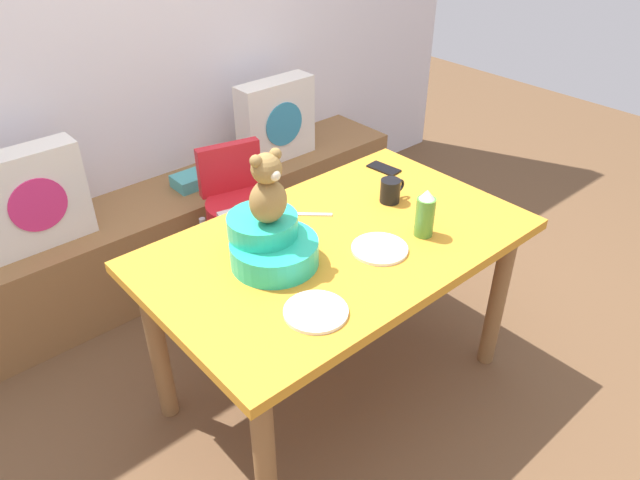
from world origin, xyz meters
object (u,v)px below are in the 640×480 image
(dining_table, at_px, (338,263))
(ketchup_bottle, at_px, (425,214))
(dinner_plate_near, at_px, (316,312))
(book_stack, at_px, (193,180))
(coffee_mug, at_px, (391,191))
(pillow_floral_right, at_px, (276,120))
(infant_seat_teal, at_px, (271,243))
(dinner_plate_far, at_px, (380,249))
(teddy_bear, at_px, (268,190))
(cell_phone, at_px, (384,168))
(highchair, at_px, (242,207))
(pillow_floral_left, at_px, (32,199))

(dining_table, height_order, ketchup_bottle, ketchup_bottle)
(dinner_plate_near, bearing_deg, dining_table, 37.70)
(book_stack, xyz_separation_m, coffee_mug, (0.27, -1.11, 0.30))
(pillow_floral_right, xyz_separation_m, book_stack, (-0.53, 0.02, -0.19))
(ketchup_bottle, bearing_deg, infant_seat_teal, 155.65)
(book_stack, xyz_separation_m, dining_table, (-0.07, -1.18, 0.15))
(infant_seat_teal, relative_size, dinner_plate_far, 1.65)
(book_stack, relative_size, teddy_bear, 0.80)
(infant_seat_teal, distance_m, cell_phone, 0.83)
(highchair, relative_size, teddy_bear, 3.16)
(pillow_floral_left, height_order, teddy_bear, teddy_bear)
(dinner_plate_near, height_order, cell_phone, dinner_plate_near)
(dining_table, relative_size, ketchup_bottle, 7.54)
(pillow_floral_left, relative_size, infant_seat_teal, 1.33)
(coffee_mug, height_order, dinner_plate_far, coffee_mug)
(cell_phone, bearing_deg, teddy_bear, -170.01)
(ketchup_bottle, relative_size, dinner_plate_far, 0.92)
(ketchup_bottle, height_order, dinner_plate_near, ketchup_bottle)
(dinner_plate_near, distance_m, cell_phone, 1.01)
(dinner_plate_near, bearing_deg, teddy_bear, 77.87)
(pillow_floral_right, bearing_deg, dinner_plate_near, -123.54)
(dinner_plate_near, bearing_deg, dinner_plate_far, 15.44)
(dinner_plate_far, bearing_deg, pillow_floral_right, 67.38)
(dining_table, distance_m, cell_phone, 0.61)
(ketchup_bottle, height_order, coffee_mug, ketchup_bottle)
(highchair, bearing_deg, dining_table, -95.68)
(coffee_mug, bearing_deg, dinner_plate_far, -142.76)
(pillow_floral_right, height_order, dinner_plate_near, pillow_floral_right)
(pillow_floral_left, distance_m, coffee_mug, 1.51)
(book_stack, bearing_deg, dining_table, -93.65)
(pillow_floral_left, relative_size, dinner_plate_far, 2.20)
(infant_seat_teal, relative_size, ketchup_bottle, 1.78)
(pillow_floral_left, height_order, dinner_plate_far, pillow_floral_left)
(book_stack, height_order, cell_phone, cell_phone)
(dining_table, bearing_deg, infant_seat_teal, 167.51)
(cell_phone, bearing_deg, dinner_plate_near, -153.99)
(ketchup_bottle, bearing_deg, dinner_plate_far, 170.25)
(pillow_floral_right, relative_size, highchair, 0.56)
(cell_phone, bearing_deg, ketchup_bottle, -126.71)
(teddy_bear, height_order, dinner_plate_far, teddy_bear)
(dinner_plate_far, bearing_deg, teddy_bear, 148.29)
(infant_seat_teal, height_order, teddy_bear, teddy_bear)
(coffee_mug, height_order, cell_phone, coffee_mug)
(dinner_plate_near, bearing_deg, book_stack, 74.32)
(pillow_floral_left, bearing_deg, coffee_mug, -45.99)
(teddy_bear, xyz_separation_m, dinner_plate_near, (-0.07, -0.31, -0.27))
(highchair, xyz_separation_m, infant_seat_teal, (-0.33, -0.68, 0.29))
(book_stack, relative_size, ketchup_bottle, 1.08)
(pillow_floral_right, xyz_separation_m, teddy_bear, (-0.87, -1.10, 0.34))
(pillow_floral_left, bearing_deg, dinner_plate_near, -75.14)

